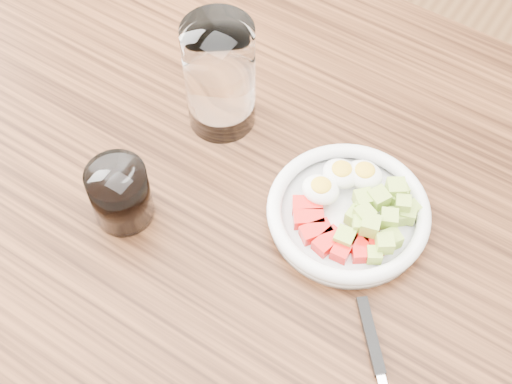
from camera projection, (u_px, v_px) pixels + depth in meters
dining_table at (258, 253)px, 0.97m from camera, size 1.50×0.90×0.77m
bowl at (350, 210)px, 0.87m from camera, size 0.20×0.20×0.05m
fork at (376, 358)px, 0.78m from camera, size 0.14×0.15×0.01m
water_glass at (220, 77)px, 0.90m from camera, size 0.09×0.09×0.16m
coffee_glass at (120, 194)px, 0.85m from camera, size 0.07×0.07×0.08m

